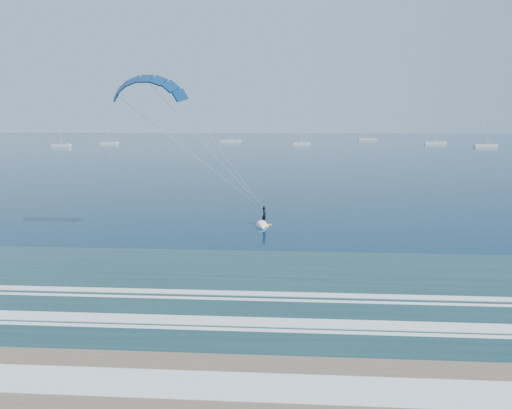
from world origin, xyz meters
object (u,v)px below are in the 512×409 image
object	(u,v)px
sailboat_0	(62,145)
sailboat_6	(486,146)
sailboat_1	(109,143)
kitesurfer_rig	(209,149)
sailboat_2	(231,141)
sailboat_5	(435,143)
sailboat_3	(301,144)
sailboat_4	(367,139)

from	to	relation	value
sailboat_0	sailboat_6	size ratio (longest dim) A/B	0.85
sailboat_0	sailboat_1	xyz separation A→B (m)	(12.45, 21.94, 0.01)
kitesurfer_rig	sailboat_2	distance (m)	204.63
sailboat_5	sailboat_6	xyz separation A→B (m)	(12.75, -26.53, -0.01)
sailboat_6	sailboat_3	bearing A→B (deg)	169.91
sailboat_3	sailboat_5	xyz separation A→B (m)	(65.23, 12.66, 0.02)
sailboat_0	sailboat_1	size ratio (longest dim) A/B	0.92
sailboat_3	sailboat_4	xyz separation A→B (m)	(41.32, 61.85, 0.02)
kitesurfer_rig	sailboat_1	world-z (taller)	kitesurfer_rig
sailboat_5	sailboat_6	size ratio (longest dim) A/B	1.08
sailboat_1	sailboat_5	bearing A→B (deg)	5.29
sailboat_1	sailboat_6	distance (m)	169.62
kitesurfer_rig	sailboat_4	world-z (taller)	kitesurfer_rig
sailboat_0	sailboat_3	world-z (taller)	sailboat_0
sailboat_3	sailboat_6	bearing A→B (deg)	-10.09
sailboat_1	sailboat_6	size ratio (longest dim) A/B	0.93
sailboat_2	sailboat_3	bearing A→B (deg)	-38.63
sailboat_2	sailboat_4	bearing A→B (deg)	22.60
sailboat_3	sailboat_6	world-z (taller)	sailboat_6
sailboat_3	sailboat_6	size ratio (longest dim) A/B	0.83
kitesurfer_rig	sailboat_4	size ratio (longest dim) A/B	1.13
sailboat_3	sailboat_1	bearing A→B (deg)	-178.85
sailboat_4	sailboat_0	bearing A→B (deg)	-149.44
kitesurfer_rig	sailboat_4	xyz separation A→B (m)	(55.74, 235.77, -7.18)
sailboat_6	sailboat_5	bearing A→B (deg)	115.67
sailboat_5	sailboat_6	world-z (taller)	sailboat_5
kitesurfer_rig	sailboat_4	distance (m)	242.37
sailboat_1	sailboat_6	world-z (taller)	sailboat_6
sailboat_4	sailboat_6	xyz separation A→B (m)	(36.66, -75.73, -0.01)
kitesurfer_rig	sailboat_0	world-z (taller)	kitesurfer_rig
kitesurfer_rig	sailboat_0	bearing A→B (deg)	120.72
sailboat_4	sailboat_5	world-z (taller)	sailboat_4
sailboat_6	sailboat_0	bearing A→B (deg)	-176.88
sailboat_0	sailboat_2	bearing A→B (deg)	38.44
sailboat_6	sailboat_1	bearing A→B (deg)	175.93
sailboat_2	sailboat_3	size ratio (longest dim) A/B	1.33
sailboat_1	sailboat_4	size ratio (longest dim) A/B	0.86
kitesurfer_rig	sailboat_5	xyz separation A→B (m)	(79.65, 186.57, -7.18)
sailboat_3	sailboat_4	world-z (taller)	sailboat_4
sailboat_1	sailboat_5	xyz separation A→B (m)	(156.44, 14.48, 0.01)
sailboat_5	sailboat_4	bearing A→B (deg)	115.92
kitesurfer_rig	sailboat_0	xyz separation A→B (m)	(-89.24, 150.15, -7.20)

